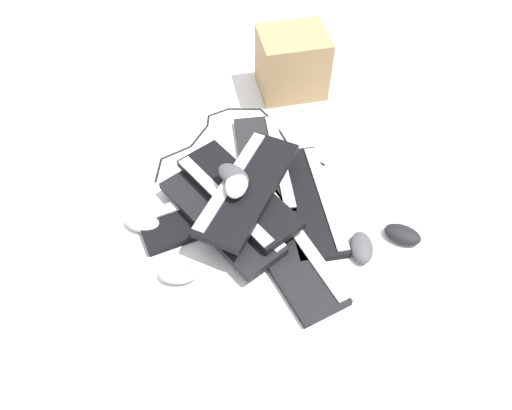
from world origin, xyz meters
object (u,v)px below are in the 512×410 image
object	(u,v)px
keyboard_4	(221,216)
mouse_1	(237,184)
keyboard_1	(288,253)
keyboard_2	(309,201)
keyboard_3	(264,163)
mouse_0	(178,274)
keyboard_5	(237,193)
mouse_2	(403,234)
keyboard_0	(211,211)
cardboard_box	(292,63)
mouse_6	(361,247)
mouse_3	(142,223)
keyboard_6	(247,188)
mouse_5	(276,156)
mouse_4	(234,175)

from	to	relation	value
keyboard_4	mouse_1	world-z (taller)	mouse_1
keyboard_1	keyboard_2	distance (m)	0.21
keyboard_1	keyboard_4	world-z (taller)	keyboard_4
keyboard_3	mouse_0	world-z (taller)	mouse_0
keyboard_5	mouse_2	world-z (taller)	keyboard_5
keyboard_0	keyboard_1	world-z (taller)	same
keyboard_0	mouse_2	world-z (taller)	mouse_2
mouse_1	cardboard_box	xyz separation A→B (m)	(-0.33, -0.55, -0.02)
mouse_6	mouse_3	bearing A→B (deg)	-95.99
keyboard_6	mouse_3	distance (m)	0.34
mouse_0	mouse_2	xyz separation A→B (m)	(-0.67, 0.02, 0.00)
mouse_0	keyboard_5	bearing A→B (deg)	-124.05
keyboard_1	keyboard_4	size ratio (longest dim) A/B	1.01
keyboard_0	keyboard_2	size ratio (longest dim) A/B	1.03
keyboard_6	mouse_0	xyz separation A→B (m)	(0.24, 0.19, -0.08)
keyboard_0	mouse_2	size ratio (longest dim) A/B	4.18
mouse_6	cardboard_box	distance (m)	0.78
keyboard_1	mouse_0	world-z (taller)	mouse_0
keyboard_2	mouse_5	world-z (taller)	mouse_5
keyboard_1	mouse_3	size ratio (longest dim) A/B	4.21
keyboard_4	keyboard_3	bearing A→B (deg)	-131.40
keyboard_6	mouse_0	size ratio (longest dim) A/B	4.00
keyboard_1	mouse_0	xyz separation A→B (m)	(0.32, -0.00, 0.01)
keyboard_4	mouse_6	size ratio (longest dim) A/B	4.19
keyboard_5	mouse_0	distance (m)	0.30
keyboard_3	mouse_2	world-z (taller)	mouse_2
keyboard_2	mouse_6	bearing A→B (deg)	114.72
mouse_5	cardboard_box	size ratio (longest dim) A/B	0.46
keyboard_3	mouse_1	distance (m)	0.25
keyboard_5	mouse_2	xyz separation A→B (m)	(-0.45, 0.23, -0.05)
keyboard_4	keyboard_6	distance (m)	0.12
mouse_4	cardboard_box	distance (m)	0.61
mouse_2	mouse_3	bearing A→B (deg)	-158.24
keyboard_2	mouse_3	distance (m)	0.52
mouse_2	mouse_1	bearing A→B (deg)	-165.98
keyboard_6	mouse_4	distance (m)	0.06
mouse_1	mouse_5	xyz separation A→B (m)	(-0.17, -0.16, -0.09)
keyboard_1	keyboard_3	xyz separation A→B (m)	(-0.02, -0.36, 0.00)
keyboard_0	mouse_6	bearing A→B (deg)	149.38
mouse_3	cardboard_box	xyz separation A→B (m)	(-0.62, -0.53, 0.10)
keyboard_0	keyboard_2	world-z (taller)	same
keyboard_4	mouse_3	size ratio (longest dim) A/B	4.19
mouse_2	mouse_6	xyz separation A→B (m)	(0.14, 0.02, 0.00)
cardboard_box	keyboard_2	bearing A→B (deg)	79.76
keyboard_0	keyboard_3	xyz separation A→B (m)	(-0.21, -0.16, 0.00)
keyboard_3	mouse_1	world-z (taller)	mouse_1
keyboard_2	mouse_1	bearing A→B (deg)	-3.53
keyboard_1	keyboard_6	distance (m)	0.23
mouse_1	mouse_6	size ratio (longest dim) A/B	1.00
keyboard_6	mouse_1	distance (m)	0.05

